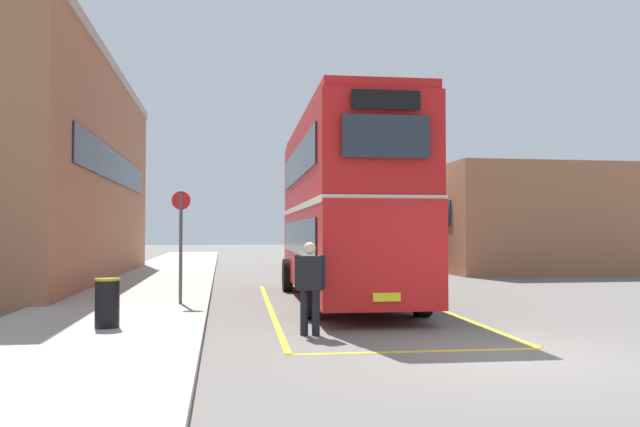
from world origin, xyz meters
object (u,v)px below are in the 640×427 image
object	(u,v)px
single_deck_bus	(374,236)
litter_bin	(107,303)
pedestrian_boarding	(310,282)
bus_stop_sign	(181,236)
double_decker_bus	(343,206)

from	to	relation	value
single_deck_bus	litter_bin	distance (m)	21.14
pedestrian_boarding	bus_stop_sign	size ratio (longest dim) A/B	0.62
bus_stop_sign	double_decker_bus	bearing A→B (deg)	13.80
pedestrian_boarding	single_deck_bus	bearing A→B (deg)	73.09
litter_bin	bus_stop_sign	world-z (taller)	bus_stop_sign
litter_bin	bus_stop_sign	distance (m)	3.96
bus_stop_sign	litter_bin	bearing A→B (deg)	-105.86
double_decker_bus	litter_bin	distance (m)	7.19
single_deck_bus	pedestrian_boarding	bearing A→B (deg)	-106.91
single_deck_bus	litter_bin	world-z (taller)	single_deck_bus
double_decker_bus	pedestrian_boarding	distance (m)	5.65
pedestrian_boarding	litter_bin	xyz separation A→B (m)	(-3.54, 0.54, -0.37)
litter_bin	bus_stop_sign	size ratio (longest dim) A/B	0.33
litter_bin	bus_stop_sign	bearing A→B (deg)	74.14
single_deck_bus	pedestrian_boarding	xyz separation A→B (m)	(-5.90, -19.43, -0.69)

